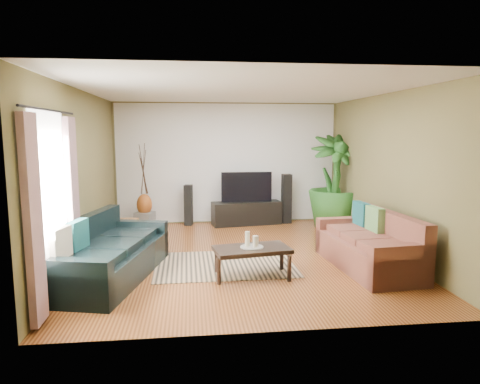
{
  "coord_description": "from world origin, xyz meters",
  "views": [
    {
      "loc": [
        -0.81,
        -6.86,
        2.05
      ],
      "look_at": [
        0.0,
        0.2,
        1.05
      ],
      "focal_mm": 32.0,
      "sensor_mm": 36.0,
      "label": 1
    }
  ],
  "objects": [
    {
      "name": "ceiling",
      "position": [
        0.0,
        0.0,
        2.7
      ],
      "size": [
        5.5,
        5.5,
        0.0
      ],
      "primitive_type": "plane",
      "rotation": [
        3.14,
        0.0,
        0.0
      ],
      "color": "white",
      "rests_on": "ground"
    },
    {
      "name": "candle_short",
      "position": [
        0.1,
        -0.99,
        0.51
      ],
      "size": [
        0.07,
        0.07,
        0.13
      ],
      "primitive_type": "cylinder",
      "color": "beige",
      "rests_on": "candle_tray"
    },
    {
      "name": "floor",
      "position": [
        0.0,
        0.0,
        0.0
      ],
      "size": [
        5.5,
        5.5,
        0.0
      ],
      "primitive_type": "plane",
      "color": "#9B5428",
      "rests_on": "ground"
    },
    {
      "name": "vase",
      "position": [
        -1.81,
        2.29,
        0.52
      ],
      "size": [
        0.32,
        0.32,
        0.45
      ],
      "primitive_type": "ellipsoid",
      "color": "#91491A",
      "rests_on": "pedestal"
    },
    {
      "name": "curtain_near",
      "position": [
        -2.43,
        -2.35,
        1.15
      ],
      "size": [
        0.08,
        0.35,
        2.2
      ],
      "primitive_type": "cube",
      "color": "gray",
      "rests_on": "ground"
    },
    {
      "name": "speaker_right",
      "position": [
        1.32,
        2.5,
        0.56
      ],
      "size": [
        0.21,
        0.23,
        1.11
      ],
      "primitive_type": "cube",
      "rotation": [
        0.0,
        0.0,
        0.04
      ],
      "color": "black",
      "rests_on": "floor"
    },
    {
      "name": "plant_pot",
      "position": [
        2.25,
        1.97,
        0.14
      ],
      "size": [
        0.37,
        0.37,
        0.29
      ],
      "primitive_type": "cylinder",
      "color": "black",
      "rests_on": "floor"
    },
    {
      "name": "curtain_far",
      "position": [
        -2.43,
        -0.85,
        1.15
      ],
      "size": [
        0.08,
        0.35,
        2.2
      ],
      "primitive_type": "cube",
      "color": "gray",
      "rests_on": "ground"
    },
    {
      "name": "potted_plant",
      "position": [
        2.25,
        1.97,
        1.0
      ],
      "size": [
        1.19,
        1.19,
        2.0
      ],
      "primitive_type": "imported",
      "rotation": [
        0.0,
        0.0,
        0.07
      ],
      "color": "#21551C",
      "rests_on": "floor"
    },
    {
      "name": "backwall_panel",
      "position": [
        0.0,
        2.74,
        1.35
      ],
      "size": [
        4.9,
        0.0,
        4.9
      ],
      "primitive_type": "plane",
      "rotation": [
        1.57,
        0.0,
        0.0
      ],
      "color": "white",
      "rests_on": "ground"
    },
    {
      "name": "wall_left",
      "position": [
        -2.5,
        0.0,
        1.35
      ],
      "size": [
        0.0,
        5.5,
        5.5
      ],
      "primitive_type": "plane",
      "rotation": [
        1.57,
        0.0,
        1.57
      ],
      "color": "brown",
      "rests_on": "ground"
    },
    {
      "name": "wall_back",
      "position": [
        0.0,
        2.75,
        1.35
      ],
      "size": [
        5.0,
        0.0,
        5.0
      ],
      "primitive_type": "plane",
      "rotation": [
        1.57,
        0.0,
        0.0
      ],
      "color": "brown",
      "rests_on": "ground"
    },
    {
      "name": "candle_tray",
      "position": [
        0.03,
        -1.05,
        0.44
      ],
      "size": [
        0.33,
        0.33,
        0.01
      ],
      "primitive_type": "cylinder",
      "color": "gray",
      "rests_on": "coffee_table"
    },
    {
      "name": "wall_right",
      "position": [
        2.5,
        0.0,
        1.35
      ],
      "size": [
        0.0,
        5.5,
        5.5
      ],
      "primitive_type": "plane",
      "rotation": [
        1.57,
        0.0,
        -1.57
      ],
      "color": "brown",
      "rests_on": "ground"
    },
    {
      "name": "curtain_rod",
      "position": [
        -2.43,
        -1.6,
        2.3
      ],
      "size": [
        0.03,
        1.9,
        0.03
      ],
      "primitive_type": "cylinder",
      "rotation": [
        1.57,
        0.0,
        0.0
      ],
      "color": "black",
      "rests_on": "ground"
    },
    {
      "name": "television",
      "position": [
        0.4,
        2.47,
        0.84
      ],
      "size": [
        1.12,
        0.06,
        0.66
      ],
      "primitive_type": "cube",
      "color": "black",
      "rests_on": "tv_stand"
    },
    {
      "name": "window_pane",
      "position": [
        -2.48,
        -1.6,
        1.4
      ],
      "size": [
        0.0,
        1.8,
        1.8
      ],
      "primitive_type": "plane",
      "rotation": [
        1.57,
        0.0,
        1.57
      ],
      "color": "white",
      "rests_on": "ground"
    },
    {
      "name": "sofa_right",
      "position": [
        1.83,
        -0.84,
        0.42
      ],
      "size": [
        1.05,
        2.04,
        0.85
      ],
      "primitive_type": "cube",
      "rotation": [
        0.0,
        0.0,
        -1.48
      ],
      "color": "brown",
      "rests_on": "floor"
    },
    {
      "name": "speaker_left",
      "position": [
        -0.88,
        2.5,
        0.45
      ],
      "size": [
        0.2,
        0.22,
        0.9
      ],
      "primitive_type": "cube",
      "rotation": [
        0.0,
        0.0,
        -0.26
      ],
      "color": "black",
      "rests_on": "floor"
    },
    {
      "name": "pedestal",
      "position": [
        -1.81,
        2.29,
        0.18
      ],
      "size": [
        0.45,
        0.45,
        0.35
      ],
      "primitive_type": "cube",
      "rotation": [
        0.0,
        0.0,
        -0.33
      ],
      "color": "gray",
      "rests_on": "floor"
    },
    {
      "name": "candle_mid",
      "position": [
        0.07,
        -1.09,
        0.53
      ],
      "size": [
        0.07,
        0.07,
        0.16
      ],
      "primitive_type": "cylinder",
      "color": "beige",
      "rests_on": "candle_tray"
    },
    {
      "name": "wall_front",
      "position": [
        0.0,
        -2.75,
        1.35
      ],
      "size": [
        5.0,
        0.0,
        5.0
      ],
      "primitive_type": "plane",
      "rotation": [
        -1.57,
        0.0,
        0.0
      ],
      "color": "brown",
      "rests_on": "ground"
    },
    {
      "name": "candle_tall",
      "position": [
        -0.03,
        -1.02,
        0.55
      ],
      "size": [
        0.07,
        0.07,
        0.21
      ],
      "primitive_type": "cylinder",
      "color": "beige",
      "rests_on": "candle_tray"
    },
    {
      "name": "side_table",
      "position": [
        -2.04,
        0.87,
        0.24
      ],
      "size": [
        0.51,
        0.51,
        0.48
      ],
      "primitive_type": "cube",
      "rotation": [
        0.0,
        0.0,
        -0.13
      ],
      "color": "brown",
      "rests_on": "floor"
    },
    {
      "name": "coffee_table",
      "position": [
        0.03,
        -1.05,
        0.22
      ],
      "size": [
        1.13,
        0.74,
        0.43
      ],
      "primitive_type": "cube",
      "rotation": [
        0.0,
        0.0,
        0.16
      ],
      "color": "black",
      "rests_on": "floor"
    },
    {
      "name": "area_rug",
      "position": [
        -0.32,
        -0.45,
        0.01
      ],
      "size": [
        2.16,
        1.54,
        0.01
      ],
      "primitive_type": "cube",
      "rotation": [
        0.0,
        0.0,
        0.01
      ],
      "color": "tan",
      "rests_on": "floor"
    },
    {
      "name": "tv_stand",
      "position": [
        0.4,
        2.45,
        0.26
      ],
      "size": [
        1.58,
        0.68,
        0.51
      ],
      "primitive_type": "cube",
      "rotation": [
        0.0,
        0.0,
        0.15
      ],
      "color": "black",
      "rests_on": "floor"
    },
    {
      "name": "sofa_left",
      "position": [
        -1.97,
        -0.86,
        0.42
      ],
      "size": [
        1.52,
        2.51,
        0.85
      ],
      "primitive_type": "cube",
      "rotation": [
        0.0,
        0.0,
        1.33
      ],
      "color": "black",
      "rests_on": "floor"
    }
  ]
}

